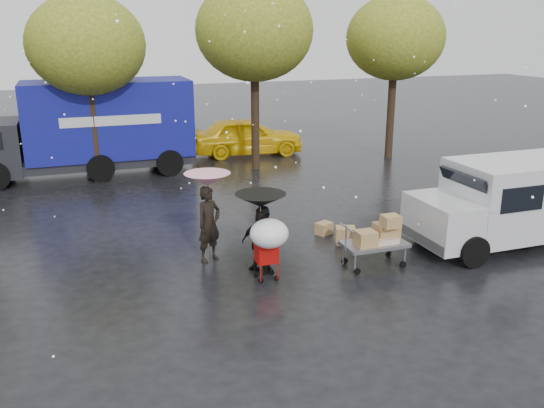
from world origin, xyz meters
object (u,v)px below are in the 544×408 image
object	(u,v)px
white_van	(511,201)
blue_truck	(86,129)
vendor_cart	(378,237)
person_black	(261,243)
person_pink	(209,224)
yellow_taxi	(247,136)
shopping_cart	(269,237)

from	to	relation	value
white_van	blue_truck	size ratio (longest dim) A/B	0.59
vendor_cart	white_van	xyz separation A→B (m)	(3.90, 0.16, 0.43)
person_black	white_van	bearing A→B (deg)	-147.54
person_pink	yellow_taxi	distance (m)	11.92
person_black	vendor_cart	distance (m)	2.77
shopping_cart	white_van	world-z (taller)	white_van
person_black	yellow_taxi	bearing A→B (deg)	-70.54
shopping_cart	blue_truck	xyz separation A→B (m)	(-3.24, 11.32, 0.69)
blue_truck	person_pink	bearing A→B (deg)	-76.55
person_pink	person_black	size ratio (longest dim) A/B	1.22
yellow_taxi	shopping_cart	bearing A→B (deg)	170.20
vendor_cart	white_van	bearing A→B (deg)	2.34
vendor_cart	shopping_cart	xyz separation A→B (m)	(-2.70, -0.01, 0.34)
vendor_cart	blue_truck	world-z (taller)	blue_truck
shopping_cart	yellow_taxi	bearing A→B (deg)	74.98
person_pink	white_van	xyz separation A→B (m)	(7.53, -1.48, 0.24)
blue_truck	white_van	bearing A→B (deg)	-48.57
person_black	shopping_cart	xyz separation A→B (m)	(0.03, -0.47, 0.31)
shopping_cart	blue_truck	distance (m)	11.79
shopping_cart	blue_truck	world-z (taller)	blue_truck
person_pink	yellow_taxi	size ratio (longest dim) A/B	0.38
vendor_cart	person_black	bearing A→B (deg)	170.26
person_pink	blue_truck	distance (m)	9.98
shopping_cart	yellow_taxi	xyz separation A→B (m)	(3.42, 12.74, -0.24)
person_pink	shopping_cart	bearing A→B (deg)	-88.80
person_pink	shopping_cart	xyz separation A→B (m)	(0.93, -1.65, 0.14)
person_black	white_van	xyz separation A→B (m)	(6.62, -0.31, 0.41)
person_black	blue_truck	bearing A→B (deg)	-38.33
white_van	blue_truck	distance (m)	14.89
person_black	blue_truck	distance (m)	11.36
person_black	vendor_cart	world-z (taller)	person_black
white_van	vendor_cart	bearing A→B (deg)	-177.66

